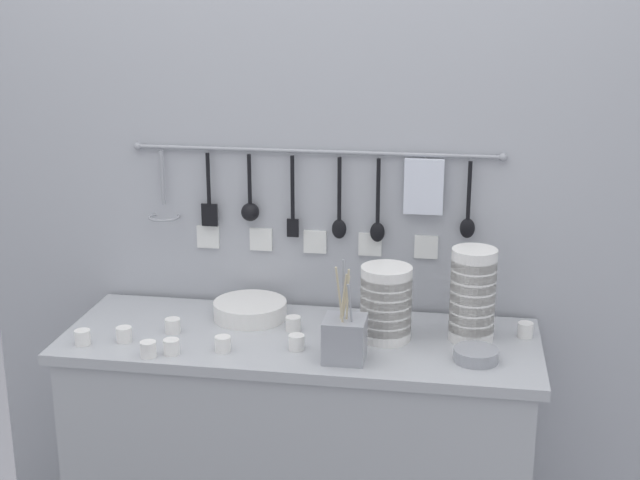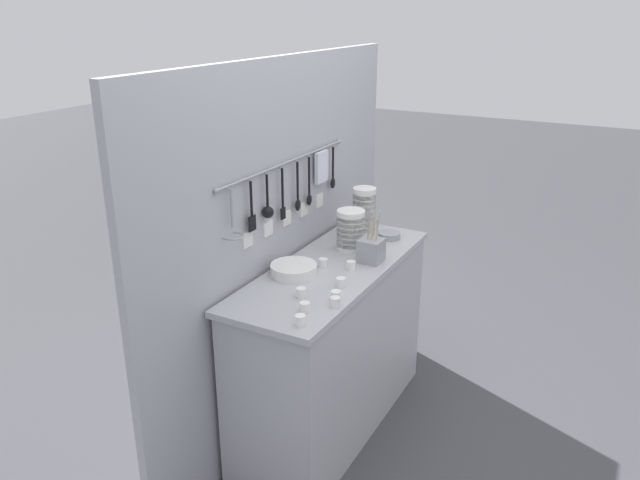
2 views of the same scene
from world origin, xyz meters
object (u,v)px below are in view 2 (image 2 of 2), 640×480
steel_mixing_bowl (389,235)px  cup_front_right (300,320)px  cup_back_left (336,296)px  cup_front_left (368,222)px  cup_centre (305,307)px  bowl_stack_back_corner (364,212)px  cup_mid_row (341,282)px  cup_edge_far (323,263)px  plate_stack (294,270)px  cutlery_caddy (371,250)px  bowl_stack_wide_centre (351,230)px  cup_by_caddy (301,293)px  cup_back_right (351,265)px  cup_beside_plates (335,302)px

steel_mixing_bowl → cup_front_right: (-1.08, -0.06, 0.00)m
cup_back_left → cup_front_left: (0.95, 0.28, 0.00)m
cup_centre → bowl_stack_back_corner: bearing=10.2°
cup_mid_row → cup_front_right: same height
cup_edge_far → cup_front_right: bearing=-160.8°
cup_back_left → bowl_stack_back_corner: bearing=16.4°
plate_stack → steel_mixing_bowl: 0.70m
cutlery_caddy → cup_front_left: 0.54m
cup_back_left → cup_front_left: bearing=16.3°
bowl_stack_wide_centre → cutlery_caddy: 0.19m
cup_edge_far → cup_front_right: (-0.56, -0.19, 0.00)m
cup_back_left → bowl_stack_wide_centre: bearing=19.8°
cup_front_left → cup_centre: (-1.11, -0.22, 0.00)m
cup_mid_row → cup_by_caddy: bearing=149.4°
cup_front_left → cup_front_right: same height
cup_front_right → cup_mid_row: bearing=2.7°
cup_back_right → cup_front_right: size_ratio=1.00×
cup_front_left → cup_centre: size_ratio=1.00×
cutlery_caddy → cup_back_left: cutlery_caddy is taller
cup_back_left → cup_front_left: same height
bowl_stack_back_corner → cup_centre: bearing=-169.8°
cup_edge_far → cup_front_left: 0.66m
bowl_stack_wide_centre → plate_stack: bowl_stack_wide_centre is taller
bowl_stack_wide_centre → steel_mixing_bowl: size_ratio=1.77×
steel_mixing_bowl → cup_back_right: bearing=-179.6°
cup_front_right → cutlery_caddy: bearing=1.5°
cup_front_left → cup_back_right: bearing=-162.8°
cutlery_caddy → cup_back_right: size_ratio=6.25×
bowl_stack_wide_centre → plate_stack: (-0.41, 0.09, -0.08)m
cup_by_caddy → cup_mid_row: bearing=-30.6°
steel_mixing_bowl → cup_front_right: cup_front_right is taller
cup_mid_row → cup_by_caddy: same height
bowl_stack_back_corner → cutlery_caddy: bearing=-149.9°
cutlery_caddy → cup_back_right: (-0.14, 0.04, -0.04)m
cutlery_caddy → bowl_stack_back_corner: bearing=30.1°
cup_edge_far → cup_back_right: same height
cup_front_left → cup_beside_plates: size_ratio=1.00×
plate_stack → cup_beside_plates: (-0.20, -0.32, -0.00)m
bowl_stack_wide_centre → plate_stack: 0.43m
cup_beside_plates → steel_mixing_bowl: bearing=7.4°
cup_by_caddy → cup_front_right: same height
cup_front_left → cup_beside_plates: same height
cup_by_caddy → cup_centre: bearing=-143.5°
cup_mid_row → cup_centre: (-0.29, 0.02, 0.00)m
bowl_stack_back_corner → steel_mixing_bowl: 0.19m
bowl_stack_back_corner → cup_back_right: 0.51m
steel_mixing_bowl → cup_front_left: bearing=53.8°
steel_mixing_bowl → cup_beside_plates: 0.88m
cup_front_right → steel_mixing_bowl: bearing=3.4°
cup_edge_far → cup_front_right: 0.59m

